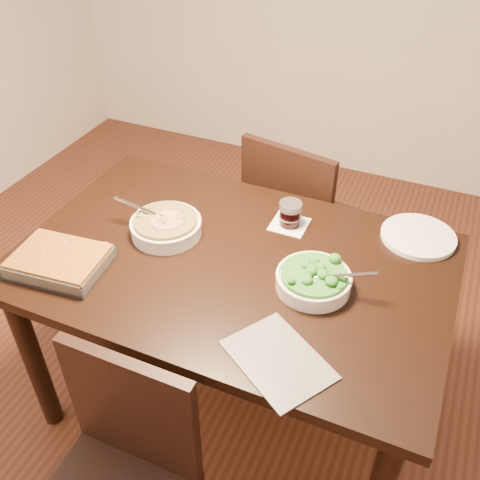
# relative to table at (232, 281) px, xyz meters

# --- Properties ---
(ground) EXTENTS (4.00, 4.00, 0.00)m
(ground) POSITION_rel_table_xyz_m (0.00, 0.00, -0.65)
(ground) COLOR #401E12
(ground) RESTS_ON ground
(table) EXTENTS (1.40, 0.90, 0.75)m
(table) POSITION_rel_table_xyz_m (0.00, 0.00, 0.00)
(table) COLOR black
(table) RESTS_ON ground
(magazine_a) EXTENTS (0.31, 0.26, 0.01)m
(magazine_a) POSITION_rel_table_xyz_m (-0.52, -0.22, 0.10)
(magazine_a) COLOR #C03747
(magazine_a) RESTS_ON table
(magazine_b) EXTENTS (0.34, 0.32, 0.00)m
(magazine_b) POSITION_rel_table_xyz_m (0.28, -0.33, 0.10)
(magazine_b) COLOR #28272F
(magazine_b) RESTS_ON table
(coaster) EXTENTS (0.13, 0.13, 0.00)m
(coaster) POSITION_rel_table_xyz_m (0.11, 0.26, 0.10)
(coaster) COLOR white
(coaster) RESTS_ON table
(stew_bowl) EXTENTS (0.27, 0.25, 0.09)m
(stew_bowl) POSITION_rel_table_xyz_m (-0.27, 0.04, 0.13)
(stew_bowl) COLOR white
(stew_bowl) RESTS_ON table
(broccoli_bowl) EXTENTS (0.26, 0.23, 0.09)m
(broccoli_bowl) POSITION_rel_table_xyz_m (0.28, -0.02, 0.13)
(broccoli_bowl) COLOR white
(broccoli_bowl) RESTS_ON table
(baking_dish) EXTENTS (0.32, 0.25, 0.05)m
(baking_dish) POSITION_rel_table_xyz_m (-0.49, -0.25, 0.12)
(baking_dish) COLOR silver
(baking_dish) RESTS_ON table
(wine_tumbler) EXTENTS (0.08, 0.08, 0.09)m
(wine_tumbler) POSITION_rel_table_xyz_m (0.11, 0.26, 0.15)
(wine_tumbler) COLOR black
(wine_tumbler) RESTS_ON coaster
(dinner_plate) EXTENTS (0.25, 0.25, 0.02)m
(dinner_plate) POSITION_rel_table_xyz_m (0.54, 0.36, 0.10)
(dinner_plate) COLOR white
(dinner_plate) RESTS_ON table
(chair_near) EXTENTS (0.40, 0.40, 0.84)m
(chair_near) POSITION_rel_table_xyz_m (-0.05, -0.66, -0.18)
(chair_near) COLOR black
(chair_near) RESTS_ON ground
(chair_far) EXTENTS (0.49, 0.49, 0.89)m
(chair_far) POSITION_rel_table_xyz_m (0.02, 0.65, -0.16)
(chair_far) COLOR black
(chair_far) RESTS_ON ground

